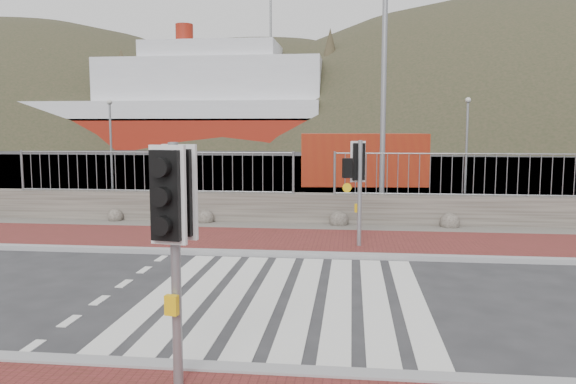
# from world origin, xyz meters

# --- Properties ---
(ground) EXTENTS (220.00, 220.00, 0.00)m
(ground) POSITION_xyz_m (0.00, 0.00, 0.00)
(ground) COLOR #28282B
(ground) RESTS_ON ground
(sidewalk_far) EXTENTS (40.00, 3.00, 0.08)m
(sidewalk_far) POSITION_xyz_m (0.00, 4.50, 0.04)
(sidewalk_far) COLOR maroon
(sidewalk_far) RESTS_ON ground
(kerb_near) EXTENTS (40.00, 0.25, 0.12)m
(kerb_near) POSITION_xyz_m (0.00, -3.00, 0.05)
(kerb_near) COLOR gray
(kerb_near) RESTS_ON ground
(kerb_far) EXTENTS (40.00, 0.25, 0.12)m
(kerb_far) POSITION_xyz_m (0.00, 3.00, 0.05)
(kerb_far) COLOR gray
(kerb_far) RESTS_ON ground
(zebra_crossing) EXTENTS (4.62, 5.60, 0.01)m
(zebra_crossing) POSITION_xyz_m (-0.00, 0.00, 0.01)
(zebra_crossing) COLOR silver
(zebra_crossing) RESTS_ON ground
(gravel_strip) EXTENTS (40.00, 1.50, 0.06)m
(gravel_strip) POSITION_xyz_m (0.00, 6.50, 0.03)
(gravel_strip) COLOR #59544C
(gravel_strip) RESTS_ON ground
(stone_wall) EXTENTS (40.00, 0.60, 0.90)m
(stone_wall) POSITION_xyz_m (0.00, 7.30, 0.45)
(stone_wall) COLOR #4C463E
(stone_wall) RESTS_ON ground
(railing) EXTENTS (18.07, 0.07, 1.22)m
(railing) POSITION_xyz_m (0.00, 7.15, 1.82)
(railing) COLOR gray
(railing) RESTS_ON stone_wall
(quay) EXTENTS (120.00, 40.00, 0.50)m
(quay) POSITION_xyz_m (0.00, 27.90, 0.00)
(quay) COLOR #4C4C4F
(quay) RESTS_ON ground
(water) EXTENTS (220.00, 50.00, 0.05)m
(water) POSITION_xyz_m (0.00, 62.90, 0.00)
(water) COLOR #3F4C54
(water) RESTS_ON ground
(ferry) EXTENTS (50.00, 16.00, 20.00)m
(ferry) POSITION_xyz_m (-24.65, 67.90, 5.36)
(ferry) COLOR maroon
(ferry) RESTS_ON ground
(hills_backdrop) EXTENTS (254.00, 90.00, 100.00)m
(hills_backdrop) POSITION_xyz_m (6.74, 87.90, -23.05)
(hills_backdrop) COLOR #282F1C
(hills_backdrop) RESTS_ON ground
(traffic_signal_near) EXTENTS (0.41, 0.28, 2.68)m
(traffic_signal_near) POSITION_xyz_m (-0.73, -3.49, 1.93)
(traffic_signal_near) COLOR gray
(traffic_signal_near) RESTS_ON ground
(traffic_signal_far) EXTENTS (0.62, 0.40, 2.54)m
(traffic_signal_far) POSITION_xyz_m (1.25, 3.97, 1.84)
(traffic_signal_far) COLOR gray
(traffic_signal_far) RESTS_ON ground
(streetlight) EXTENTS (1.85, 0.82, 9.04)m
(streetlight) POSITION_xyz_m (2.15, 8.05, 5.09)
(streetlight) COLOR gray
(streetlight) RESTS_ON ground
(shipping_container) EXTENTS (6.29, 3.04, 2.54)m
(shipping_container) POSITION_xyz_m (1.63, 19.12, 1.27)
(shipping_container) COLOR #A03711
(shipping_container) RESTS_ON ground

